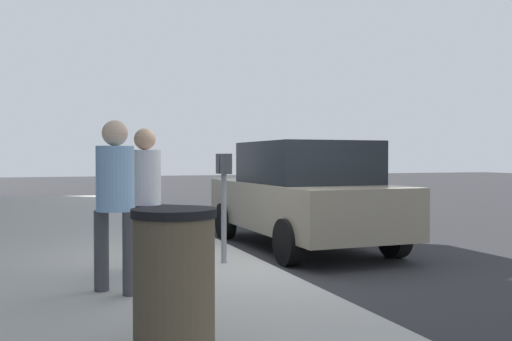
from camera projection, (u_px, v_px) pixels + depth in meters
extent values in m
plane|color=#2B2B2D|center=(255.00, 268.00, 7.78)|extent=(80.00, 80.00, 0.00)
cube|color=#A8A59E|center=(18.00, 279.00, 6.74)|extent=(28.00, 6.00, 0.15)
cylinder|color=gray|center=(224.00, 218.00, 7.35)|extent=(0.07, 0.07, 1.15)
cube|color=#383D42|center=(226.00, 164.00, 7.24)|extent=(0.16, 0.11, 0.26)
cube|color=#383D42|center=(222.00, 164.00, 7.43)|extent=(0.16, 0.11, 0.26)
cube|color=#268C33|center=(231.00, 162.00, 7.26)|extent=(0.10, 0.01, 0.10)
cube|color=#268C33|center=(226.00, 162.00, 7.45)|extent=(0.10, 0.01, 0.10)
cylinder|color=#191E4C|center=(142.00, 237.00, 6.83)|extent=(0.15, 0.15, 0.81)
cylinder|color=#191E4C|center=(149.00, 241.00, 6.49)|extent=(0.15, 0.15, 0.81)
cylinder|color=silver|center=(145.00, 177.00, 6.64)|extent=(0.37, 0.37, 0.64)
sphere|color=tan|center=(145.00, 139.00, 6.63)|extent=(0.25, 0.25, 0.25)
cylinder|color=#47474C|center=(101.00, 251.00, 5.80)|extent=(0.15, 0.15, 0.82)
cylinder|color=#47474C|center=(130.00, 254.00, 5.62)|extent=(0.15, 0.15, 0.82)
cylinder|color=#8CB7E0|center=(115.00, 179.00, 5.69)|extent=(0.38, 0.38, 0.65)
sphere|color=beige|center=(115.00, 133.00, 5.68)|extent=(0.26, 0.26, 0.26)
cube|color=gray|center=(301.00, 205.00, 9.59)|extent=(4.42, 1.89, 0.76)
cube|color=black|center=(306.00, 162.00, 9.39)|extent=(2.22, 1.72, 0.68)
cylinder|color=black|center=(226.00, 221.00, 10.62)|extent=(0.66, 0.23, 0.66)
cylinder|color=black|center=(310.00, 217.00, 11.24)|extent=(0.66, 0.23, 0.66)
cylinder|color=black|center=(288.00, 242.00, 7.95)|extent=(0.66, 0.23, 0.66)
cylinder|color=black|center=(394.00, 236.00, 8.57)|extent=(0.66, 0.23, 0.66)
cylinder|color=brown|center=(174.00, 286.00, 3.91)|extent=(0.56, 0.56, 0.95)
cylinder|color=black|center=(174.00, 213.00, 3.90)|extent=(0.59, 0.59, 0.06)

